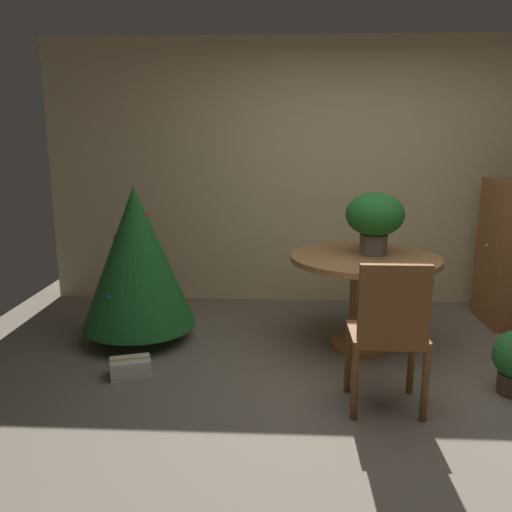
# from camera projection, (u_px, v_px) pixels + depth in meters

# --- Properties ---
(ground_plane) EXTENTS (6.60, 6.60, 0.00)m
(ground_plane) POSITION_uv_depth(u_px,v_px,m) (380.00, 401.00, 3.46)
(ground_plane) COLOR #756B5B
(back_wall_panel) EXTENTS (6.00, 0.10, 2.60)m
(back_wall_panel) POSITION_uv_depth(u_px,v_px,m) (348.00, 174.00, 5.32)
(back_wall_panel) COLOR beige
(back_wall_panel) RESTS_ON ground_plane
(round_dining_table) EXTENTS (1.16, 1.16, 0.76)m
(round_dining_table) POSITION_uv_depth(u_px,v_px,m) (364.00, 281.00, 4.22)
(round_dining_table) COLOR #9E6B3D
(round_dining_table) RESTS_ON ground_plane
(flower_vase) EXTENTS (0.45, 0.45, 0.49)m
(flower_vase) POSITION_uv_depth(u_px,v_px,m) (374.00, 217.00, 4.17)
(flower_vase) COLOR #665B51
(flower_vase) RESTS_ON round_dining_table
(wooden_chair_near) EXTENTS (0.46, 0.40, 0.96)m
(wooden_chair_near) POSITION_uv_depth(u_px,v_px,m) (389.00, 328.00, 3.21)
(wooden_chair_near) COLOR brown
(wooden_chair_near) RESTS_ON ground_plane
(holiday_tree) EXTENTS (0.93, 0.93, 1.29)m
(holiday_tree) POSITION_uv_depth(u_px,v_px,m) (137.00, 257.00, 4.35)
(holiday_tree) COLOR brown
(holiday_tree) RESTS_ON ground_plane
(gift_box_cream) EXTENTS (0.32, 0.26, 0.13)m
(gift_box_cream) POSITION_uv_depth(u_px,v_px,m) (131.00, 368.00, 3.81)
(gift_box_cream) COLOR silver
(gift_box_cream) RESTS_ON ground_plane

